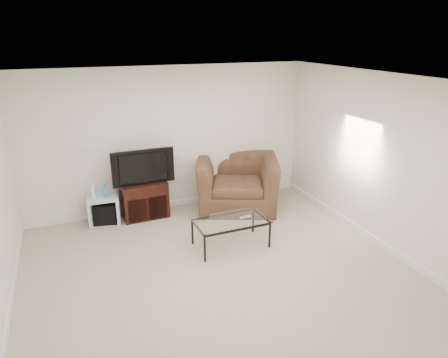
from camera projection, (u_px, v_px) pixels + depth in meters
name	position (u px, v px, depth m)	size (l,w,h in m)	color
floor	(223.00, 279.00, 5.17)	(5.00, 5.00, 0.00)	tan
ceiling	(223.00, 82.00, 4.30)	(5.00, 5.00, 0.00)	white
wall_back	(169.00, 140.00, 6.91)	(5.00, 0.02, 2.50)	silver
wall_right	(387.00, 165.00, 5.61)	(0.02, 5.00, 2.50)	silver
plate_back	(85.00, 148.00, 6.41)	(0.12, 0.02, 0.12)	white
plate_right_switch	(320.00, 138.00, 7.00)	(0.02, 0.09, 0.13)	white
plate_right_outlet	(326.00, 194.00, 7.07)	(0.02, 0.08, 0.12)	white
tv_stand	(144.00, 199.00, 6.85)	(0.76, 0.53, 0.63)	black
dvd_player	(144.00, 188.00, 6.74)	(0.41, 0.29, 0.06)	black
television	(142.00, 165.00, 6.61)	(0.96, 0.19, 0.59)	black
side_table	(103.00, 209.00, 6.64)	(0.49, 0.49, 0.47)	#CDEBF9
subwoofer	(105.00, 212.00, 6.69)	(0.36, 0.36, 0.36)	black
game_console	(94.00, 191.00, 6.47)	(0.05, 0.16, 0.22)	white
game_case	(105.00, 191.00, 6.52)	(0.05, 0.14, 0.19)	#337FCC
recliner	(237.00, 174.00, 7.13)	(1.40, 0.91, 1.23)	brown
coffee_table	(231.00, 233.00, 5.90)	(1.09, 0.62, 0.43)	black
remote	(245.00, 217.00, 5.89)	(0.17, 0.05, 0.02)	#B2B2B7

